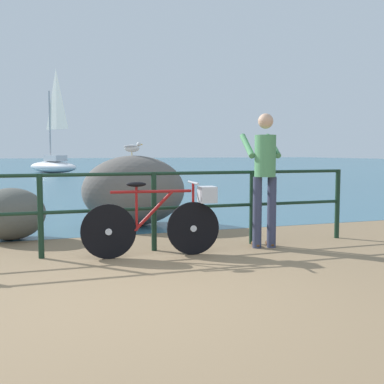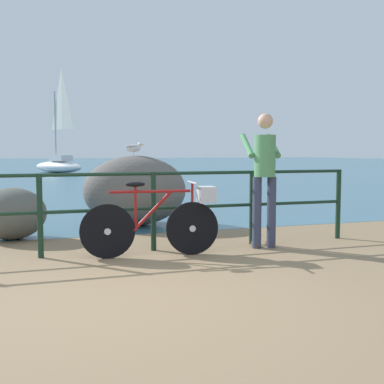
# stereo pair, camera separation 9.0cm
# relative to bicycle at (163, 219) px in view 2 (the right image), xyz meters

# --- Properties ---
(ground_plane) EXTENTS (120.00, 120.00, 0.10)m
(ground_plane) POSITION_rel_bicycle_xyz_m (-0.73, 18.49, -0.51)
(ground_plane) COLOR #846B4C
(sea_surface) EXTENTS (120.00, 90.00, 0.01)m
(sea_surface) POSITION_rel_bicycle_xyz_m (-0.73, 46.63, -0.46)
(sea_surface) COLOR #38667A
(sea_surface) RESTS_ON ground_plane
(promenade_railing) EXTENTS (7.07, 0.07, 1.02)m
(promenade_railing) POSITION_rel_bicycle_xyz_m (-0.73, 0.36, 0.17)
(promenade_railing) COLOR black
(promenade_railing) RESTS_ON ground_plane
(bicycle) EXTENTS (1.70, 0.48, 0.92)m
(bicycle) POSITION_rel_bicycle_xyz_m (0.00, 0.00, 0.00)
(bicycle) COLOR black
(bicycle) RESTS_ON ground_plane
(person_at_railing) EXTENTS (0.52, 0.67, 1.78)m
(person_at_railing) POSITION_rel_bicycle_xyz_m (1.41, 0.09, 0.53)
(person_at_railing) COLOR #333851
(person_at_railing) RESTS_ON ground_plane
(breakwater_boulder_main) EXTENTS (1.79, 1.35, 1.21)m
(breakwater_boulder_main) POSITION_rel_bicycle_xyz_m (0.19, 2.56, 0.14)
(breakwater_boulder_main) COLOR #605B56
(breakwater_boulder_main) RESTS_ON ground
(breakwater_boulder_left) EXTENTS (0.98, 0.93, 0.76)m
(breakwater_boulder_left) POSITION_rel_bicycle_xyz_m (-1.80, 1.79, -0.09)
(breakwater_boulder_left) COLOR #52534D
(breakwater_boulder_left) RESTS_ON ground
(seagull) EXTENTS (0.34, 0.16, 0.23)m
(seagull) POSITION_rel_bicycle_xyz_m (0.18, 2.64, 0.89)
(seagull) COLOR gold
(seagull) RESTS_ON breakwater_boulder_main
(sailboat) EXTENTS (3.35, 4.45, 6.16)m
(sailboat) POSITION_rel_bicycle_xyz_m (-0.02, 24.48, 0.24)
(sailboat) COLOR white
(sailboat) RESTS_ON sea_surface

